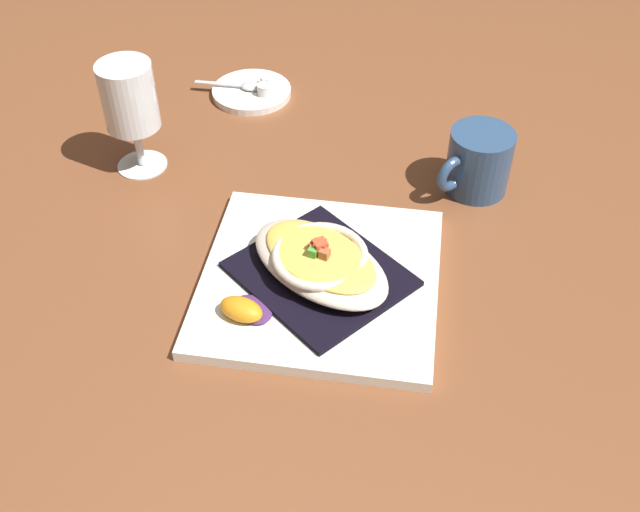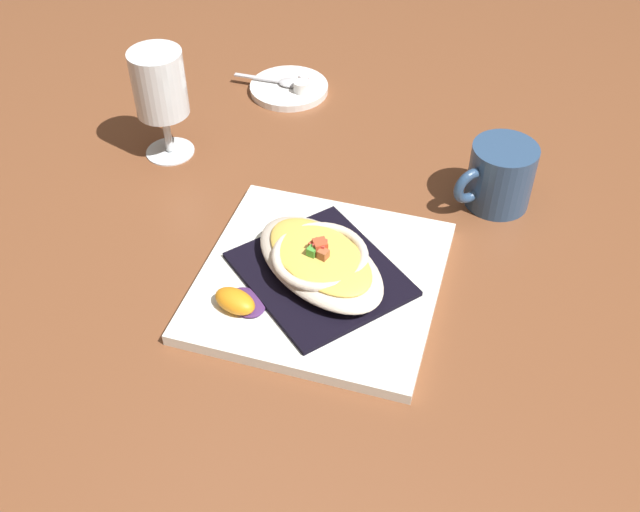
{
  "view_description": "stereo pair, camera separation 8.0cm",
  "coord_description": "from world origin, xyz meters",
  "px_view_note": "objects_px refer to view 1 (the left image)",
  "views": [
    {
      "loc": [
        -0.56,
        -0.16,
        0.6
      ],
      "look_at": [
        0.0,
        0.0,
        0.04
      ],
      "focal_mm": 42.16,
      "sensor_mm": 36.0,
      "label": 1
    },
    {
      "loc": [
        -0.53,
        -0.23,
        0.6
      ],
      "look_at": [
        0.0,
        0.0,
        0.04
      ],
      "focal_mm": 42.16,
      "sensor_mm": 36.0,
      "label": 2
    }
  ],
  "objects_px": {
    "square_plate": "(320,280)",
    "gratin_dish": "(320,260)",
    "spoon": "(246,86)",
    "creamer_cup_1": "(268,81)",
    "creamer_saucer": "(252,92)",
    "orange_garnish": "(244,309)",
    "creamer_cup_0": "(265,89)",
    "stemmed_glass": "(130,103)",
    "coffee_mug": "(477,165)"
  },
  "relations": [
    {
      "from": "square_plate",
      "to": "orange_garnish",
      "type": "relative_size",
      "value": 4.03
    },
    {
      "from": "orange_garnish",
      "to": "spoon",
      "type": "distance_m",
      "value": 0.45
    },
    {
      "from": "gratin_dish",
      "to": "creamer_cup_1",
      "type": "relative_size",
      "value": 8.35
    },
    {
      "from": "square_plate",
      "to": "orange_garnish",
      "type": "distance_m",
      "value": 0.1
    },
    {
      "from": "gratin_dish",
      "to": "coffee_mug",
      "type": "distance_m",
      "value": 0.26
    },
    {
      "from": "creamer_saucer",
      "to": "creamer_cup_0",
      "type": "xyz_separation_m",
      "value": [
        -0.01,
        -0.02,
        0.01
      ]
    },
    {
      "from": "spoon",
      "to": "creamer_cup_0",
      "type": "height_order",
      "value": "creamer_cup_0"
    },
    {
      "from": "coffee_mug",
      "to": "creamer_saucer",
      "type": "height_order",
      "value": "coffee_mug"
    },
    {
      "from": "spoon",
      "to": "creamer_cup_1",
      "type": "distance_m",
      "value": 0.03
    },
    {
      "from": "spoon",
      "to": "creamer_cup_0",
      "type": "relative_size",
      "value": 4.26
    },
    {
      "from": "stemmed_glass",
      "to": "spoon",
      "type": "distance_m",
      "value": 0.23
    },
    {
      "from": "gratin_dish",
      "to": "orange_garnish",
      "type": "xyz_separation_m",
      "value": [
        -0.08,
        0.06,
        -0.02
      ]
    },
    {
      "from": "stemmed_glass",
      "to": "gratin_dish",
      "type": "bearing_deg",
      "value": -117.41
    },
    {
      "from": "stemmed_glass",
      "to": "creamer_cup_0",
      "type": "height_order",
      "value": "stemmed_glass"
    },
    {
      "from": "stemmed_glass",
      "to": "creamer_cup_1",
      "type": "distance_m",
      "value": 0.25
    },
    {
      "from": "square_plate",
      "to": "creamer_cup_1",
      "type": "xyz_separation_m",
      "value": [
        0.37,
        0.18,
        0.01
      ]
    },
    {
      "from": "square_plate",
      "to": "creamer_cup_1",
      "type": "distance_m",
      "value": 0.41
    },
    {
      "from": "creamer_cup_1",
      "to": "creamer_saucer",
      "type": "bearing_deg",
      "value": 123.03
    },
    {
      "from": "orange_garnish",
      "to": "creamer_cup_1",
      "type": "bearing_deg",
      "value": 15.44
    },
    {
      "from": "creamer_saucer",
      "to": "spoon",
      "type": "relative_size",
      "value": 1.14
    },
    {
      "from": "square_plate",
      "to": "gratin_dish",
      "type": "distance_m",
      "value": 0.03
    },
    {
      "from": "gratin_dish",
      "to": "coffee_mug",
      "type": "relative_size",
      "value": 2.03
    },
    {
      "from": "spoon",
      "to": "creamer_cup_1",
      "type": "height_order",
      "value": "creamer_cup_1"
    },
    {
      "from": "gratin_dish",
      "to": "stemmed_glass",
      "type": "xyz_separation_m",
      "value": [
        0.15,
        0.29,
        0.06
      ]
    },
    {
      "from": "square_plate",
      "to": "creamer_saucer",
      "type": "height_order",
      "value": "square_plate"
    },
    {
      "from": "creamer_saucer",
      "to": "gratin_dish",
      "type": "bearing_deg",
      "value": -149.87
    },
    {
      "from": "spoon",
      "to": "creamer_cup_0",
      "type": "bearing_deg",
      "value": -102.43
    },
    {
      "from": "square_plate",
      "to": "gratin_dish",
      "type": "height_order",
      "value": "gratin_dish"
    },
    {
      "from": "orange_garnish",
      "to": "stemmed_glass",
      "type": "bearing_deg",
      "value": 45.08
    },
    {
      "from": "creamer_cup_0",
      "to": "creamer_cup_1",
      "type": "xyz_separation_m",
      "value": [
        0.02,
        0.0,
        0.0
      ]
    },
    {
      "from": "spoon",
      "to": "creamer_saucer",
      "type": "bearing_deg",
      "value": -82.76
    },
    {
      "from": "square_plate",
      "to": "coffee_mug",
      "type": "bearing_deg",
      "value": -32.94
    },
    {
      "from": "gratin_dish",
      "to": "stemmed_glass",
      "type": "relative_size",
      "value": 1.36
    },
    {
      "from": "orange_garnish",
      "to": "creamer_cup_0",
      "type": "xyz_separation_m",
      "value": [
        0.42,
        0.12,
        -0.0
      ]
    },
    {
      "from": "square_plate",
      "to": "coffee_mug",
      "type": "height_order",
      "value": "coffee_mug"
    },
    {
      "from": "creamer_cup_1",
      "to": "orange_garnish",
      "type": "bearing_deg",
      "value": -164.56
    },
    {
      "from": "coffee_mug",
      "to": "creamer_cup_0",
      "type": "relative_size",
      "value": 4.12
    },
    {
      "from": "coffee_mug",
      "to": "creamer_cup_0",
      "type": "xyz_separation_m",
      "value": [
        0.12,
        0.32,
        -0.02
      ]
    },
    {
      "from": "square_plate",
      "to": "creamer_cup_0",
      "type": "relative_size",
      "value": 10.75
    },
    {
      "from": "orange_garnish",
      "to": "creamer_cup_1",
      "type": "relative_size",
      "value": 2.67
    },
    {
      "from": "coffee_mug",
      "to": "gratin_dish",
      "type": "bearing_deg",
      "value": 147.07
    },
    {
      "from": "creamer_cup_0",
      "to": "orange_garnish",
      "type": "bearing_deg",
      "value": -164.13
    },
    {
      "from": "gratin_dish",
      "to": "creamer_cup_1",
      "type": "bearing_deg",
      "value": 26.45
    },
    {
      "from": "square_plate",
      "to": "creamer_cup_0",
      "type": "distance_m",
      "value": 0.39
    },
    {
      "from": "stemmed_glass",
      "to": "creamer_saucer",
      "type": "distance_m",
      "value": 0.24
    },
    {
      "from": "spoon",
      "to": "creamer_cup_1",
      "type": "relative_size",
      "value": 4.26
    },
    {
      "from": "creamer_cup_0",
      "to": "creamer_cup_1",
      "type": "relative_size",
      "value": 1.0
    },
    {
      "from": "creamer_saucer",
      "to": "stemmed_glass",
      "type": "bearing_deg",
      "value": 158.39
    },
    {
      "from": "coffee_mug",
      "to": "creamer_saucer",
      "type": "relative_size",
      "value": 0.85
    },
    {
      "from": "stemmed_glass",
      "to": "creamer_saucer",
      "type": "relative_size",
      "value": 1.27
    }
  ]
}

